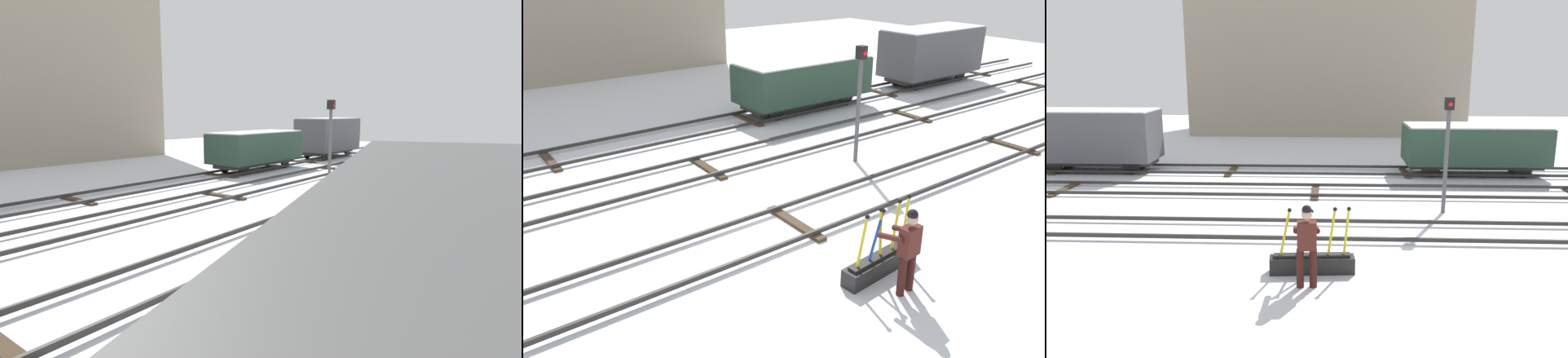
% 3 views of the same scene
% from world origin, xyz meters
% --- Properties ---
extents(ground_plane, '(60.00, 60.00, 0.00)m').
position_xyz_m(ground_plane, '(0.00, 0.00, 0.00)').
color(ground_plane, silver).
extents(track_main_line, '(44.00, 1.94, 0.18)m').
position_xyz_m(track_main_line, '(0.00, 0.00, 0.11)').
color(track_main_line, '#2D2B28').
rests_on(track_main_line, ground_plane).
extents(track_siding_near, '(44.00, 1.94, 0.18)m').
position_xyz_m(track_siding_near, '(0.00, 4.17, 0.11)').
color(track_siding_near, '#2D2B28').
rests_on(track_siding_near, ground_plane).
extents(track_siding_far, '(44.00, 1.94, 0.18)m').
position_xyz_m(track_siding_far, '(0.00, 7.47, 0.11)').
color(track_siding_far, '#2D2B28').
rests_on(track_siding_far, ground_plane).
extents(switch_lever_frame, '(1.82, 0.49, 1.45)m').
position_xyz_m(switch_lever_frame, '(0.12, -2.51, 0.25)').
color(switch_lever_frame, black).
rests_on(switch_lever_frame, ground_plane).
extents(rail_worker, '(0.57, 0.68, 1.70)m').
position_xyz_m(rail_worker, '(0.03, -3.20, 0.95)').
color(rail_worker, '#351511').
rests_on(rail_worker, ground_plane).
extents(signal_post, '(0.24, 0.32, 3.41)m').
position_xyz_m(signal_post, '(3.87, 2.05, 2.12)').
color(signal_post, '#4C4C4C').
rests_on(signal_post, ground_plane).
extents(freight_car_mid_siding, '(5.43, 2.22, 1.98)m').
position_xyz_m(freight_car_mid_siding, '(6.19, 7.47, 1.17)').
color(freight_car_mid_siding, '#2D2B28').
rests_on(freight_car_mid_siding, ground_plane).
extents(freight_car_back_track, '(5.10, 2.28, 2.59)m').
position_xyz_m(freight_car_back_track, '(13.94, 7.47, 1.47)').
color(freight_car_back_track, '#2D2B28').
rests_on(freight_car_back_track, ground_plane).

